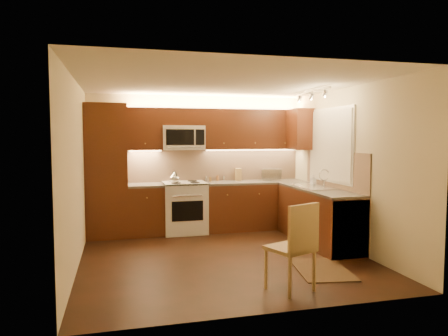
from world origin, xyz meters
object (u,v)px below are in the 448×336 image
object	(u,v)px
soap_bottle	(313,180)
dining_chair	(290,246)
kettle	(174,177)
stove	(185,207)
microwave	(183,138)
knife_block	(238,174)
sink	(314,183)
toaster_oven	(271,174)

from	to	relation	value
soap_bottle	dining_chair	distance (m)	2.78
kettle	dining_chair	distance (m)	3.15
stove	microwave	distance (m)	1.27
microwave	kettle	size ratio (longest dim) A/B	3.56
kettle	soap_bottle	world-z (taller)	kettle
stove	dining_chair	distance (m)	3.21
microwave	kettle	xyz separation A→B (m)	(-0.20, -0.29, -0.69)
soap_bottle	stove	bearing A→B (deg)	148.21
knife_block	microwave	bearing A→B (deg)	-167.08
knife_block	soap_bottle	size ratio (longest dim) A/B	1.35
kettle	soap_bottle	xyz separation A→B (m)	(2.34, -0.64, -0.04)
sink	toaster_oven	xyz separation A→B (m)	(-0.29, 1.23, 0.04)
sink	kettle	world-z (taller)	kettle
sink	dining_chair	xyz separation A→B (m)	(-1.29, -2.00, -0.47)
stove	soap_bottle	bearing A→B (deg)	-20.25
knife_block	stove	bearing A→B (deg)	-160.01
microwave	toaster_oven	xyz separation A→B (m)	(1.71, -0.03, -0.71)
dining_chair	knife_block	bearing A→B (deg)	61.92
kettle	dining_chair	xyz separation A→B (m)	(0.91, -2.97, -0.52)
microwave	knife_block	size ratio (longest dim) A/B	3.25
stove	soap_bottle	xyz separation A→B (m)	(2.14, -0.79, 0.53)
toaster_oven	dining_chair	bearing A→B (deg)	-88.85
soap_bottle	sink	bearing A→B (deg)	-124.71
kettle	toaster_oven	xyz separation A→B (m)	(1.91, 0.26, -0.01)
soap_bottle	dining_chair	xyz separation A→B (m)	(-1.43, -2.33, -0.48)
stove	toaster_oven	xyz separation A→B (m)	(1.71, 0.10, 0.55)
toaster_oven	knife_block	world-z (taller)	knife_block
knife_block	soap_bottle	distance (m)	1.47
toaster_oven	kettle	bearing A→B (deg)	-154.04
dining_chair	microwave	bearing A→B (deg)	80.44
stove	dining_chair	size ratio (longest dim) A/B	0.91
microwave	stove	bearing A→B (deg)	-90.00
toaster_oven	knife_block	size ratio (longest dim) A/B	1.60
microwave	soap_bottle	xyz separation A→B (m)	(2.14, -0.93, -0.73)
microwave	toaster_oven	size ratio (longest dim) A/B	2.03
stove	microwave	size ratio (longest dim) A/B	1.21
stove	sink	xyz separation A→B (m)	(2.00, -1.12, 0.52)
microwave	sink	xyz separation A→B (m)	(2.00, -1.26, -0.74)
sink	soap_bottle	xyz separation A→B (m)	(0.14, 0.33, 0.01)
toaster_oven	knife_block	xyz separation A→B (m)	(-0.63, 0.11, 0.00)
sink	soap_bottle	size ratio (longest dim) A/B	4.99
knife_block	kettle	bearing A→B (deg)	-155.11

